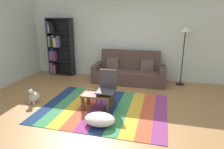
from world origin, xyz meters
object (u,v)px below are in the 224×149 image
(couch, at_px, (129,72))
(pouf, at_px, (100,119))
(standing_lamp, at_px, (185,37))
(folding_chair, at_px, (107,86))
(bookshelf, at_px, (58,47))
(dog, at_px, (34,96))
(coffee_table, at_px, (97,97))
(tv_remote, at_px, (98,93))

(couch, distance_m, pouf, 2.74)
(standing_lamp, bearing_deg, couch, -174.04)
(standing_lamp, height_order, folding_chair, standing_lamp)
(bookshelf, bearing_deg, standing_lamp, -1.65)
(dog, relative_size, standing_lamp, 0.23)
(coffee_table, relative_size, folding_chair, 0.74)
(couch, height_order, dog, couch)
(pouf, xyz_separation_m, standing_lamp, (1.71, 2.89, 1.35))
(bookshelf, xyz_separation_m, tv_remote, (2.23, -2.31, -0.60))
(tv_remote, bearing_deg, bookshelf, 144.46)
(couch, height_order, standing_lamp, standing_lamp)
(tv_remote, distance_m, folding_chair, 0.26)
(bookshelf, xyz_separation_m, dog, (0.60, -2.41, -0.82))
(coffee_table, xyz_separation_m, tv_remote, (0.01, 0.04, 0.08))
(pouf, distance_m, dog, 1.99)
(coffee_table, relative_size, tv_remote, 4.45)
(pouf, bearing_deg, bookshelf, 129.53)
(coffee_table, xyz_separation_m, pouf, (0.26, -0.66, -0.17))
(standing_lamp, xyz_separation_m, folding_chair, (-1.78, -2.10, -0.94))
(couch, relative_size, standing_lamp, 1.28)
(standing_lamp, bearing_deg, dog, -147.57)
(tv_remote, relative_size, folding_chair, 0.17)
(bookshelf, distance_m, standing_lamp, 4.23)
(coffee_table, relative_size, standing_lamp, 0.38)
(pouf, relative_size, dog, 1.53)
(standing_lamp, bearing_deg, folding_chair, -130.18)
(tv_remote, xyz_separation_m, folding_chair, (0.19, 0.08, 0.15))
(bookshelf, bearing_deg, pouf, -50.47)
(couch, xyz_separation_m, pouf, (-0.12, -2.73, -0.21))
(dog, bearing_deg, coffee_table, 2.04)
(bookshelf, relative_size, dog, 4.99)
(coffee_table, bearing_deg, bookshelf, 133.47)
(bookshelf, bearing_deg, dog, -76.10)
(couch, xyz_separation_m, folding_chair, (-0.19, -1.94, 0.20))
(dog, distance_m, standing_lamp, 4.46)
(coffee_table, height_order, tv_remote, tv_remote)
(pouf, distance_m, standing_lamp, 3.62)
(dog, bearing_deg, standing_lamp, 32.43)
(couch, distance_m, bookshelf, 2.70)
(standing_lamp, relative_size, tv_remote, 11.75)
(pouf, xyz_separation_m, tv_remote, (-0.25, 0.71, 0.26))
(tv_remote, bearing_deg, couch, 89.95)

